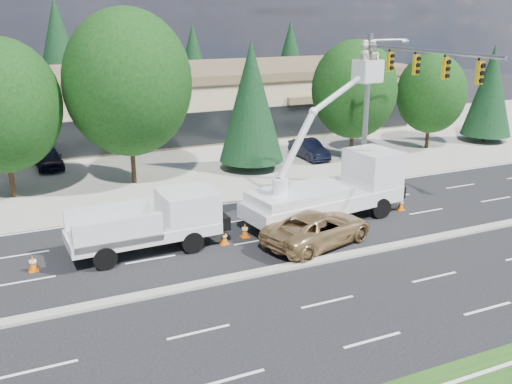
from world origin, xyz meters
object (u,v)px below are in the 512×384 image
utility_pickup (154,228)px  bucket_truck (336,183)px  minivan (318,228)px  signal_mast (390,89)px

utility_pickup → bucket_truck: bucket_truck is taller
utility_pickup → bucket_truck: size_ratio=0.75×
utility_pickup → minivan: size_ratio=1.20×
utility_pickup → signal_mast: bearing=8.9°
utility_pickup → minivan: bearing=-21.6°
signal_mast → bucket_truck: bearing=-151.6°
utility_pickup → minivan: (6.97, -2.47, -0.26)m
signal_mast → minivan: signal_mast is taller
signal_mast → minivan: size_ratio=1.83×
utility_pickup → bucket_truck: 9.51m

